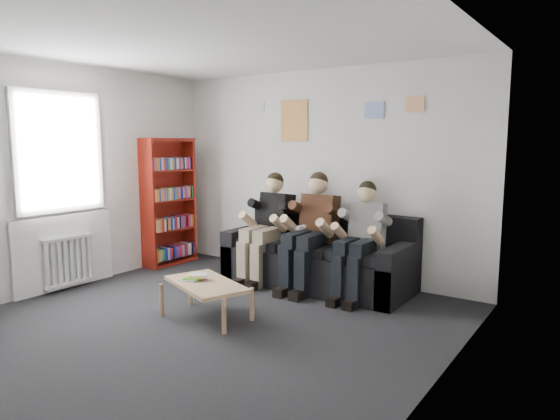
{
  "coord_description": "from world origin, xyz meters",
  "views": [
    {
      "loc": [
        3.28,
        -3.19,
        1.78
      ],
      "look_at": [
        0.19,
        1.3,
        1.02
      ],
      "focal_mm": 32.0,
      "sensor_mm": 36.0,
      "label": 1
    }
  ],
  "objects_px": {
    "person_right": "(359,240)",
    "person_middle": "(310,232)",
    "sofa": "(319,259)",
    "person_left": "(267,228)",
    "bookshelf": "(170,202)",
    "coffee_table": "(206,287)"
  },
  "relations": [
    {
      "from": "bookshelf",
      "to": "person_left",
      "type": "relative_size",
      "value": 1.32
    },
    {
      "from": "sofa",
      "to": "coffee_table",
      "type": "xyz_separation_m",
      "value": [
        -0.33,
        -1.68,
        0.01
      ]
    },
    {
      "from": "sofa",
      "to": "person_middle",
      "type": "distance_m",
      "value": 0.43
    },
    {
      "from": "person_left",
      "to": "person_right",
      "type": "xyz_separation_m",
      "value": [
        1.29,
        0.0,
        -0.02
      ]
    },
    {
      "from": "bookshelf",
      "to": "person_middle",
      "type": "distance_m",
      "value": 2.34
    },
    {
      "from": "coffee_table",
      "to": "person_right",
      "type": "distance_m",
      "value": 1.8
    },
    {
      "from": "bookshelf",
      "to": "sofa",
      "type": "bearing_deg",
      "value": 9.86
    },
    {
      "from": "sofa",
      "to": "person_left",
      "type": "xyz_separation_m",
      "value": [
        -0.65,
        -0.21,
        0.37
      ]
    },
    {
      "from": "coffee_table",
      "to": "person_middle",
      "type": "distance_m",
      "value": 1.55
    },
    {
      "from": "person_left",
      "to": "person_right",
      "type": "height_order",
      "value": "person_left"
    },
    {
      "from": "person_right",
      "to": "person_middle",
      "type": "bearing_deg",
      "value": 172.93
    },
    {
      "from": "person_left",
      "to": "sofa",
      "type": "bearing_deg",
      "value": 21.49
    },
    {
      "from": "person_left",
      "to": "coffee_table",
      "type": "bearing_deg",
      "value": -74.28
    },
    {
      "from": "person_right",
      "to": "bookshelf",
      "type": "bearing_deg",
      "value": 173.77
    },
    {
      "from": "sofa",
      "to": "bookshelf",
      "type": "distance_m",
      "value": 2.42
    },
    {
      "from": "bookshelf",
      "to": "person_left",
      "type": "xyz_separation_m",
      "value": [
        1.69,
        0.06,
        -0.22
      ]
    },
    {
      "from": "person_left",
      "to": "person_right",
      "type": "relative_size",
      "value": 1.04
    },
    {
      "from": "bookshelf",
      "to": "person_right",
      "type": "bearing_deg",
      "value": 4.49
    },
    {
      "from": "bookshelf",
      "to": "person_left",
      "type": "bearing_deg",
      "value": 5.37
    },
    {
      "from": "sofa",
      "to": "person_middle",
      "type": "xyz_separation_m",
      "value": [
        0.0,
        -0.21,
        0.38
      ]
    },
    {
      "from": "person_middle",
      "to": "person_right",
      "type": "relative_size",
      "value": 1.06
    },
    {
      "from": "bookshelf",
      "to": "coffee_table",
      "type": "relative_size",
      "value": 1.95
    }
  ]
}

